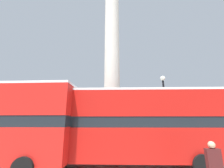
% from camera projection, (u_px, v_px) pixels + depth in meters
% --- Properties ---
extents(ground_plane, '(200.00, 200.00, 0.00)m').
position_uv_depth(ground_plane, '(112.00, 150.00, 13.48)').
color(ground_plane, '#ADA89E').
extents(monument_column, '(5.28, 5.28, 21.82)m').
position_uv_depth(monument_column, '(112.00, 80.00, 15.10)').
color(monument_column, beige).
rests_on(monument_column, ground_plane).
extents(bus_c, '(11.58, 3.33, 4.27)m').
position_uv_depth(bus_c, '(117.00, 124.00, 8.76)').
color(bus_c, '#B7140F').
rests_on(bus_c, ground_plane).
extents(equestrian_statue, '(3.99, 3.66, 5.85)m').
position_uv_depth(equestrian_statue, '(22.00, 130.00, 15.56)').
color(equestrian_statue, beige).
rests_on(equestrian_statue, ground_plane).
extents(street_lamp, '(0.37, 0.37, 5.94)m').
position_uv_depth(street_lamp, '(166.00, 114.00, 10.94)').
color(street_lamp, black).
rests_on(street_lamp, ground_plane).
extents(pedestrian_near_lamp, '(0.49, 0.24, 1.82)m').
position_uv_depth(pedestrian_near_lamp, '(215.00, 166.00, 5.05)').
color(pedestrian_near_lamp, '#192347').
rests_on(pedestrian_near_lamp, ground_plane).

